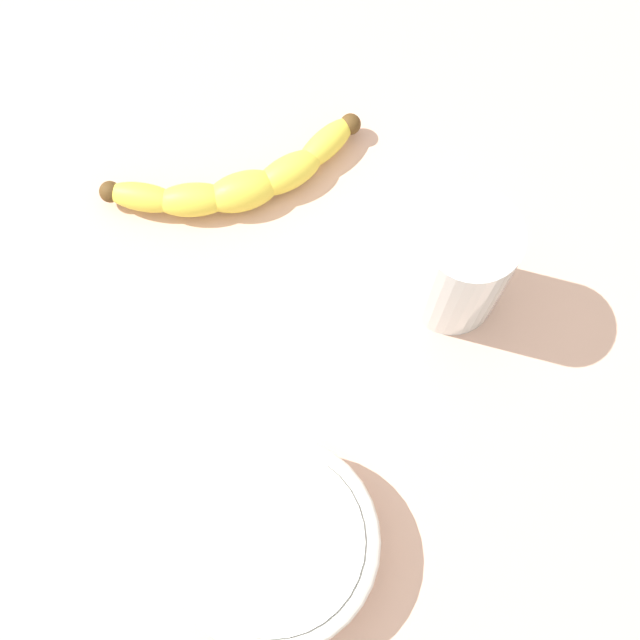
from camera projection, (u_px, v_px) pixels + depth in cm
name	position (u px, v px, depth cm)	size (l,w,h in cm)	color
wooden_tabletop	(268.00, 236.00, 79.69)	(120.00, 120.00, 3.00)	beige
banana	(240.00, 182.00, 77.76)	(19.97, 16.05, 3.52)	yellow
smoothie_glass	(461.00, 267.00, 70.38)	(7.69, 7.69, 12.91)	silver
ceramic_bowl	(274.00, 543.00, 67.08)	(16.21, 16.21, 4.95)	white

